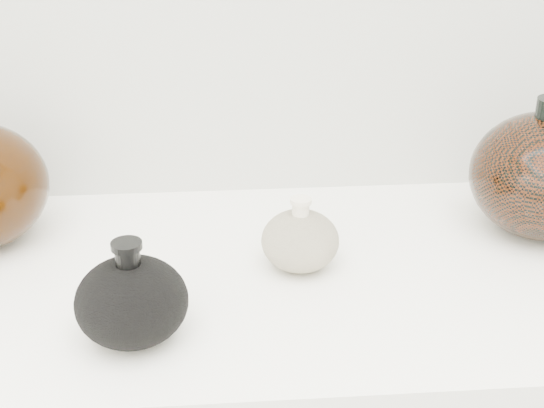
{
  "coord_description": "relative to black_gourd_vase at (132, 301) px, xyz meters",
  "views": [
    {
      "loc": [
        -0.03,
        0.12,
        1.4
      ],
      "look_at": [
        0.03,
        0.92,
        1.01
      ],
      "focal_mm": 50.0,
      "sensor_mm": 36.0,
      "label": 1
    }
  ],
  "objects": [
    {
      "name": "black_gourd_vase",
      "position": [
        0.0,
        0.0,
        0.0
      ],
      "size": [
        0.16,
        0.16,
        0.12
      ],
      "color": "black",
      "rests_on": "display_counter"
    },
    {
      "name": "cream_gourd_vase",
      "position": [
        0.2,
        0.14,
        -0.01
      ],
      "size": [
        0.1,
        0.1,
        0.1
      ],
      "color": "beige",
      "rests_on": "display_counter"
    },
    {
      "name": "room",
      "position": [
        0.13,
        -0.54,
        0.35
      ],
      "size": [
        3.04,
        2.42,
        2.64
      ],
      "color": "#5F5F5F",
      "rests_on": "ground"
    }
  ]
}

